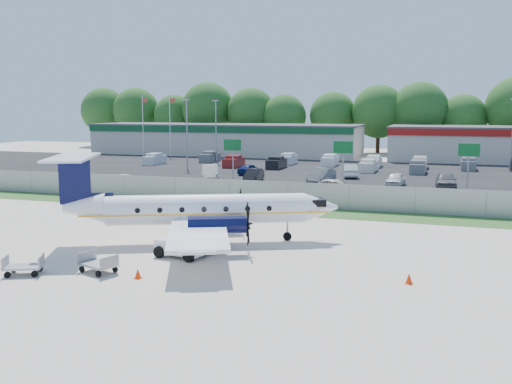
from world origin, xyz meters
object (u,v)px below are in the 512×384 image
(aircraft, at_px, (200,209))
(baggage_cart_near, at_px, (98,264))
(baggage_cart_far, at_px, (24,266))
(pushback_tug, at_px, (185,244))

(aircraft, height_order, baggage_cart_near, aircraft)
(baggage_cart_far, bearing_deg, pushback_tug, 43.09)
(pushback_tug, xyz_separation_m, baggage_cart_near, (-2.67, -4.04, -0.24))
(pushback_tug, distance_m, baggage_cart_near, 4.85)
(pushback_tug, xyz_separation_m, baggage_cart_far, (-5.85, -5.47, -0.25))
(aircraft, relative_size, pushback_tug, 5.84)
(aircraft, distance_m, baggage_cart_near, 7.77)
(aircraft, xyz_separation_m, baggage_cart_near, (-2.16, -7.30, -1.56))
(aircraft, bearing_deg, baggage_cart_near, -106.46)
(baggage_cart_near, xyz_separation_m, baggage_cart_far, (-3.18, -1.43, -0.01))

